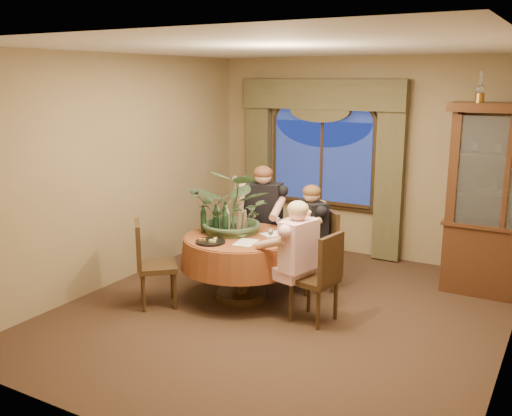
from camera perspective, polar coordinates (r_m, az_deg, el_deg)
The scene contains 33 objects.
floor at distance 6.35m, azimuth 2.52°, elevation -10.40°, with size 5.00×5.00×0.00m, color black.
wall_back at distance 8.22m, azimuth 10.67°, elevation 4.92°, with size 4.50×4.50×0.00m, color olive.
ceiling at distance 5.84m, azimuth 2.80°, elevation 15.71°, with size 5.00×5.00×0.00m, color white.
window at distance 8.38m, azimuth 6.60°, elevation 4.52°, with size 1.62×0.10×1.32m, color navy, non-canonical shape.
arched_transom at distance 8.30m, azimuth 6.74°, elevation 9.85°, with size 1.60×0.06×0.44m, color navy, non-canonical shape.
drapery_left at distance 8.80m, azimuth 0.27°, elevation 4.22°, with size 0.38×0.14×2.32m, color #433F25.
drapery_right at distance 8.01m, azimuth 13.22°, elevation 3.00°, with size 0.38×0.14×2.32m, color #433F25.
swag_valance at distance 8.22m, azimuth 6.55°, elevation 11.22°, with size 2.45×0.16×0.42m, color #433F25, non-canonical shape.
dining_table at distance 6.62m, azimuth -1.51°, elevation -5.93°, with size 1.39×1.39×0.75m, color maroon.
china_cabinet at distance 7.12m, azimuth 23.77°, elevation 0.52°, with size 1.38×0.55×2.24m, color #321B10.
oil_lamp_left at distance 7.03m, azimuth 21.54°, elevation 11.20°, with size 0.11×0.11×0.34m, color #A5722D, non-canonical shape.
chair_right at distance 6.02m, azimuth 5.81°, elevation -6.90°, with size 0.42×0.42×0.96m, color black.
chair_back_right at distance 6.88m, azimuth 5.86°, elevation -4.34°, with size 0.42×0.42×0.96m, color black.
chair_back at distance 7.50m, azimuth 0.70°, elevation -2.80°, with size 0.42×0.42×0.96m, color black.
chair_front_left at distance 6.48m, azimuth -9.83°, elevation -5.57°, with size 0.42×0.42×0.96m, color black.
person_pink at distance 5.98m, azimuth 4.28°, elevation -5.32°, with size 0.46×0.42×1.29m, color beige, non-canonical shape.
person_back at distance 7.31m, azimuth 0.75°, elevation -1.29°, with size 0.52×0.47×1.44m, color black, non-canonical shape.
person_scarf at distance 6.89m, azimuth 5.64°, elevation -2.90°, with size 0.46×0.42×1.29m, color black, non-canonical shape.
stoneware_vase at distance 6.62m, azimuth -1.42°, elevation -1.36°, with size 0.14×0.14×0.26m, color #8D7258, non-canonical shape.
centerpiece_plant at distance 6.53m, azimuth -2.07°, elevation 3.06°, with size 1.03×1.14×0.89m, color #375032.
olive_bowl at distance 6.45m, azimuth -1.61°, elevation -2.72°, with size 0.16×0.16×0.05m, color #465329.
cheese_platter at distance 6.26m, azimuth -4.57°, elevation -3.38°, with size 0.32×0.32×0.02m, color black.
wine_bottle_0 at distance 6.77m, azimuth -3.09°, elevation -0.75°, with size 0.07×0.07×0.33m, color black.
wine_bottle_1 at distance 6.59m, azimuth -2.93°, elevation -1.14°, with size 0.07×0.07×0.33m, color tan.
wine_bottle_2 at distance 6.64m, azimuth -5.28°, elevation -1.07°, with size 0.07×0.07×0.33m, color black.
wine_bottle_3 at distance 6.66m, azimuth -4.02°, elevation -1.01°, with size 0.07×0.07×0.33m, color black.
wine_bottle_4 at distance 6.48m, azimuth -3.08°, elevation -1.39°, with size 0.07×0.07×0.33m, color black.
wine_bottle_5 at distance 6.74m, azimuth -3.92°, elevation -0.83°, with size 0.07×0.07×0.33m, color tan.
tasting_paper_0 at distance 6.24m, azimuth -1.03°, elevation -3.46°, with size 0.21×0.30×0.00m, color white.
tasting_paper_1 at distance 6.58m, azimuth 1.88°, elevation -2.60°, with size 0.21×0.30×0.00m, color white.
wine_glass_person_pink at distance 6.18m, azimuth 1.46°, elevation -2.81°, with size 0.07×0.07×0.18m, color silver, non-canonical shape.
wine_glass_person_back at distance 6.91m, azimuth -0.25°, elevation -1.10°, with size 0.07×0.07×0.18m, color silver, non-canonical shape.
wine_glass_person_scarf at distance 6.65m, azimuth 2.21°, elevation -1.67°, with size 0.07×0.07×0.18m, color silver, non-canonical shape.
Camera 1 is at (2.65, -5.19, 2.52)m, focal length 40.00 mm.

